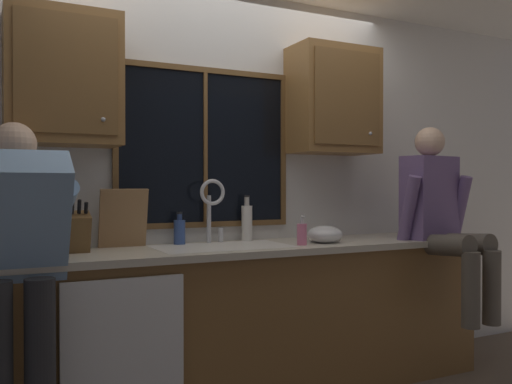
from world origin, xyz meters
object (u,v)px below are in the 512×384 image
mixing_bowl (325,235)px  bottle_green_glass (179,231)px  person_standing (17,255)px  person_sitting_on_counter (440,212)px  cutting_board (123,218)px  knife_block (78,233)px  soap_dispenser (302,234)px  bottle_tall_clear (247,222)px

mixing_bowl → bottle_green_glass: size_ratio=1.13×
person_standing → mixing_bowl: size_ratio=7.04×
bottle_green_glass → mixing_bowl: bearing=-19.0°
person_sitting_on_counter → cutting_board: bearing=166.4°
knife_block → soap_dispenser: size_ratio=1.78×
person_standing → knife_block: 0.51m
cutting_board → soap_dispenser: bearing=-19.4°
person_standing → bottle_green_glass: (0.94, 0.54, 0.03)m
person_sitting_on_counter → bottle_tall_clear: bearing=157.3°
cutting_board → bottle_green_glass: bearing=0.4°
person_sitting_on_counter → mixing_bowl: (-0.79, 0.19, -0.13)m
knife_block → cutting_board: size_ratio=0.92×
cutting_board → soap_dispenser: size_ratio=1.93×
bottle_green_glass → person_sitting_on_counter: bearing=-16.4°
mixing_bowl → bottle_tall_clear: 0.51m
mixing_bowl → soap_dispenser: soap_dispenser is taller
cutting_board → bottle_tall_clear: cutting_board is taller
person_standing → cutting_board: size_ratio=4.55×
mixing_bowl → person_sitting_on_counter: bearing=-13.4°
knife_block → mixing_bowl: (1.48, -0.15, -0.06)m
mixing_bowl → soap_dispenser: 0.21m
person_standing → cutting_board: (0.60, 0.54, 0.12)m
soap_dispenser → cutting_board: bearing=160.6°
person_standing → soap_dispenser: 1.61m
person_standing → bottle_tall_clear: bearing=21.7°
person_sitting_on_counter → person_standing: bearing=-178.7°
cutting_board → knife_block: bearing=-152.1°
soap_dispenser → bottle_tall_clear: size_ratio=0.60×
person_standing → soap_dispenser: size_ratio=8.77×
person_sitting_on_counter → cutting_board: person_sitting_on_counter is taller
person_sitting_on_counter → soap_dispenser: bearing=172.5°
knife_block → mixing_bowl: knife_block is taller
person_sitting_on_counter → soap_dispenser: size_ratio=6.97×
bottle_green_glass → cutting_board: bearing=-179.6°
person_sitting_on_counter → bottle_tall_clear: 1.29m
person_sitting_on_counter → knife_block: (-2.27, 0.34, -0.08)m
person_sitting_on_counter → bottle_green_glass: (-1.66, 0.49, -0.10)m
cutting_board → bottle_green_glass: cutting_board is taller
soap_dispenser → mixing_bowl: bearing=15.6°
cutting_board → soap_dispenser: 1.07m
person_standing → soap_dispenser: bearing=6.8°
person_sitting_on_counter → mixing_bowl: 0.83m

